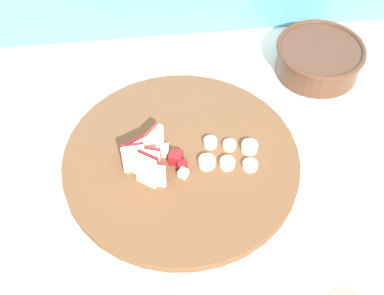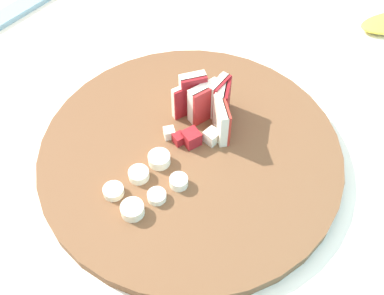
{
  "view_description": "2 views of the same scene",
  "coord_description": "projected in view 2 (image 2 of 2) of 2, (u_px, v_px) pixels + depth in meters",
  "views": [
    {
      "loc": [
        -0.05,
        -0.52,
        1.71
      ],
      "look_at": [
        0.02,
        0.05,
        0.98
      ],
      "focal_mm": 51.17,
      "sensor_mm": 36.0,
      "label": 1
    },
    {
      "loc": [
        0.3,
        0.31,
        1.44
      ],
      "look_at": [
        0.02,
        0.09,
        0.99
      ],
      "focal_mm": 42.54,
      "sensor_mm": 36.0,
      "label": 2
    }
  ],
  "objects": [
    {
      "name": "cutting_board",
      "position": [
        192.0,
        151.0,
        0.64
      ],
      "size": [
        0.42,
        0.42,
        0.02
      ],
      "primitive_type": "cylinder",
      "color": "brown",
      "rests_on": "tiled_countertop"
    },
    {
      "name": "banana_slice_rows",
      "position": [
        146.0,
        184.0,
        0.59
      ],
      "size": [
        0.11,
        0.08,
        0.01
      ],
      "color": "white",
      "rests_on": "cutting_board"
    },
    {
      "name": "apple_dice_pile",
      "position": [
        196.0,
        136.0,
        0.63
      ],
      "size": [
        0.07,
        0.07,
        0.02
      ],
      "color": "beige",
      "rests_on": "cutting_board"
    },
    {
      "name": "tiled_countertop",
      "position": [
        168.0,
        265.0,
        1.03
      ],
      "size": [
        1.3,
        0.84,
        0.93
      ],
      "color": "silver",
      "rests_on": "ground"
    },
    {
      "name": "apple_wedge_fan",
      "position": [
        210.0,
        103.0,
        0.64
      ],
      "size": [
        0.08,
        0.1,
        0.07
      ],
      "color": "maroon",
      "rests_on": "cutting_board"
    }
  ]
}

